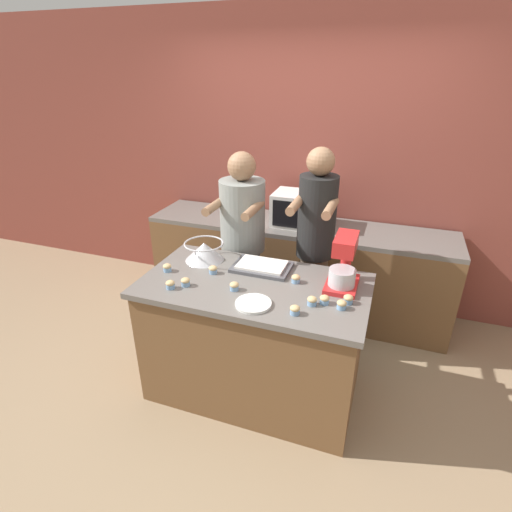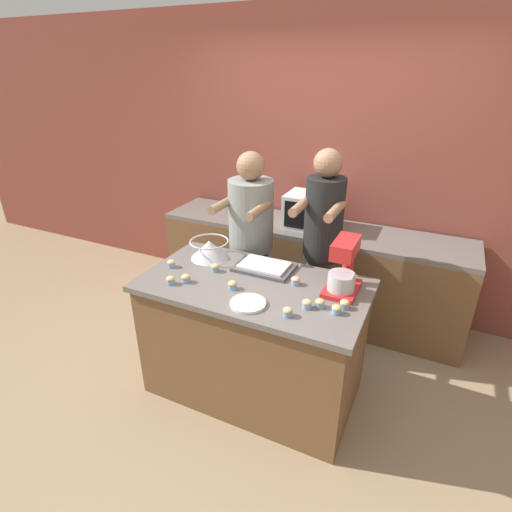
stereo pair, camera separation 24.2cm
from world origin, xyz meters
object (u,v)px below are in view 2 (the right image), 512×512
object	(u,v)px
cupcake_7	(320,303)
person_right	(321,254)
small_plate	(248,303)
cupcake_10	(171,263)
cupcake_0	(307,304)
cupcake_9	(215,268)
baking_tray	(264,267)
cupcake_6	(288,312)
person_left	(251,248)
mixing_bowl	(209,249)
microwave_oven	(313,211)
cupcake_8	(232,285)
cupcake_5	(345,304)
cupcake_2	(171,280)
cupcake_4	(337,309)
cupcake_1	(186,278)
cupcake_3	(296,281)
stand_mixer	(344,269)

from	to	relation	value
cupcake_7	person_right	bearing A→B (deg)	106.66
small_plate	cupcake_10	world-z (taller)	cupcake_10
cupcake_0	cupcake_9	bearing A→B (deg)	166.86
baking_tray	cupcake_6	xyz separation A→B (m)	(0.36, -0.47, 0.01)
person_left	cupcake_9	distance (m)	0.57
person_left	cupcake_7	distance (m)	1.06
cupcake_6	mixing_bowl	bearing A→B (deg)	149.73
person_right	microwave_oven	bearing A→B (deg)	113.79
cupcake_8	person_right	bearing A→B (deg)	63.37
cupcake_6	cupcake_0	bearing A→B (deg)	60.67
cupcake_5	cupcake_7	xyz separation A→B (m)	(-0.13, -0.05, 0.00)
cupcake_2	cupcake_4	bearing A→B (deg)	6.77
cupcake_5	cupcake_8	xyz separation A→B (m)	(-0.71, -0.08, 0.00)
cupcake_8	cupcake_10	world-z (taller)	same
small_plate	cupcake_5	distance (m)	0.57
baking_tray	cupcake_4	distance (m)	0.69
mixing_bowl	cupcake_1	world-z (taller)	mixing_bowl
mixing_bowl	cupcake_7	xyz separation A→B (m)	(0.94, -0.30, -0.05)
cupcake_0	cupcake_4	bearing A→B (deg)	5.81
small_plate	cupcake_2	xyz separation A→B (m)	(-0.57, 0.01, 0.02)
mixing_bowl	cupcake_3	size ratio (longest dim) A/B	4.96
person_right	cupcake_5	bearing A→B (deg)	-61.97
cupcake_0	small_plate	bearing A→B (deg)	-160.31
cupcake_9	cupcake_6	bearing A→B (deg)	-24.43
person_right	cupcake_3	size ratio (longest dim) A/B	29.10
person_left	cupcake_6	distance (m)	1.09
cupcake_2	cupcake_8	xyz separation A→B (m)	(0.39, 0.12, 0.00)
baking_tray	cupcake_6	world-z (taller)	cupcake_6
person_right	cupcake_9	distance (m)	0.81
cupcake_2	cupcake_8	world-z (taller)	same
mixing_bowl	small_plate	size ratio (longest dim) A/B	1.32
cupcake_9	microwave_oven	bearing A→B (deg)	74.25
microwave_oven	cupcake_4	distance (m)	1.44
person_left	cupcake_2	distance (m)	0.87
cupcake_2	cupcake_7	distance (m)	0.98
mixing_bowl	cupcake_1	xyz separation A→B (m)	(0.05, -0.39, -0.05)
cupcake_1	cupcake_4	world-z (taller)	same
baking_tray	small_plate	world-z (taller)	baking_tray
stand_mixer	small_plate	size ratio (longest dim) A/B	1.63
cupcake_3	cupcake_6	world-z (taller)	same
microwave_oven	cupcake_4	bearing A→B (deg)	-66.29
person_right	cupcake_1	xyz separation A→B (m)	(-0.68, -0.78, 0.02)
cupcake_9	cupcake_10	size ratio (longest dim) A/B	1.00
microwave_oven	cupcake_3	size ratio (longest dim) A/B	8.24
microwave_oven	cupcake_3	distance (m)	1.12
stand_mixer	cupcake_9	world-z (taller)	stand_mixer
cupcake_4	cupcake_7	size ratio (longest dim) A/B	1.00
mixing_bowl	cupcake_8	distance (m)	0.50
cupcake_2	cupcake_10	distance (m)	0.25
cupcake_3	cupcake_4	xyz separation A→B (m)	(0.33, -0.22, 0.00)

